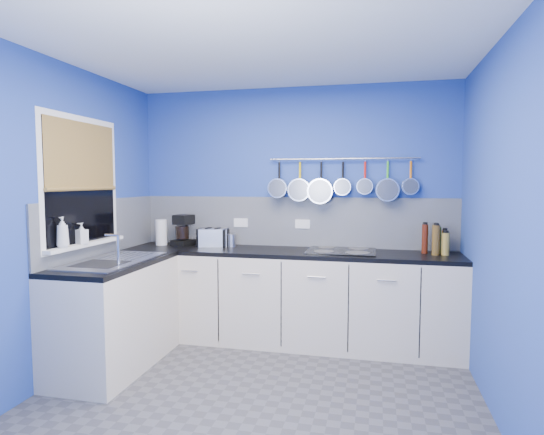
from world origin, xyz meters
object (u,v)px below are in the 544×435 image
at_px(toaster, 213,238).
at_px(paper_towel, 161,232).
at_px(soap_bottle_b, 82,233).
at_px(hob, 342,250).
at_px(coffee_maker, 183,230).
at_px(canister, 231,240).
at_px(soap_bottle_a, 62,232).

bearing_deg(toaster, paper_towel, 165.56).
distance_m(soap_bottle_b, hob, 2.30).
relative_size(paper_towel, hob, 0.41).
bearing_deg(coffee_maker, toaster, 16.92).
xyz_separation_m(coffee_maker, hob, (1.63, -0.03, -0.15)).
bearing_deg(paper_towel, coffee_maker, 4.86).
xyz_separation_m(soap_bottle_b, paper_towel, (0.18, 1.05, -0.10)).
height_order(soap_bottle_b, canister, soap_bottle_b).
height_order(soap_bottle_a, toaster, soap_bottle_a).
relative_size(soap_bottle_b, hob, 0.27).
bearing_deg(soap_bottle_b, soap_bottle_a, -90.00).
bearing_deg(soap_bottle_b, coffee_maker, 68.84).
distance_m(soap_bottle_a, coffee_maker, 1.37).
height_order(toaster, canister, toaster).
xyz_separation_m(paper_towel, hob, (1.86, -0.01, -0.13)).
bearing_deg(canister, toaster, -171.75).
xyz_separation_m(soap_bottle_a, toaster, (0.74, 1.30, -0.18)).
bearing_deg(paper_towel, hob, -0.19).
distance_m(soap_bottle_b, paper_towel, 1.07).
relative_size(coffee_maker, canister, 2.48).
distance_m(soap_bottle_b, coffee_maker, 1.15).
xyz_separation_m(toaster, hob, (1.30, -0.03, -0.08)).
distance_m(paper_towel, toaster, 0.56).
bearing_deg(toaster, soap_bottle_b, -141.25).
bearing_deg(paper_towel, canister, 3.70).
distance_m(toaster, canister, 0.19).
xyz_separation_m(soap_bottle_a, hob, (2.04, 1.27, -0.26)).
distance_m(toaster, hob, 1.30).
bearing_deg(toaster, canister, -8.36).
relative_size(soap_bottle_b, toaster, 0.61).
xyz_separation_m(paper_towel, coffee_maker, (0.23, 0.02, 0.03)).
height_order(soap_bottle_a, hob, soap_bottle_a).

